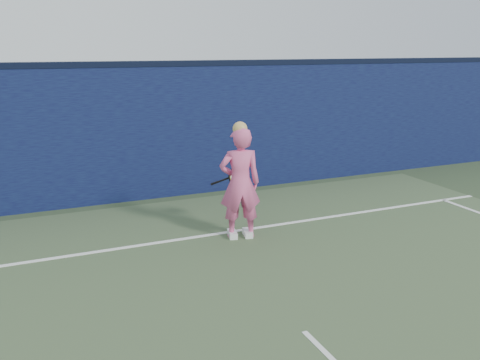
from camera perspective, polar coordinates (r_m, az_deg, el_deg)
name	(u,v)px	position (r m, az deg, el deg)	size (l,w,h in m)	color
backstop_wall	(163,132)	(9.97, -8.65, 5.30)	(24.00, 0.40, 2.50)	#0C0D36
wall_cap	(160,64)	(9.84, -8.95, 12.79)	(24.00, 0.42, 0.10)	black
player	(240,183)	(7.65, 0.00, -0.33)	(0.70, 0.54, 1.80)	#E65991
racket	(235,176)	(8.09, -0.60, 0.41)	(0.57, 0.14, 0.31)	black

